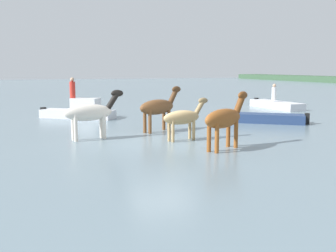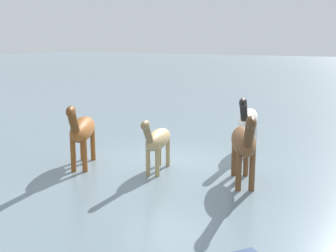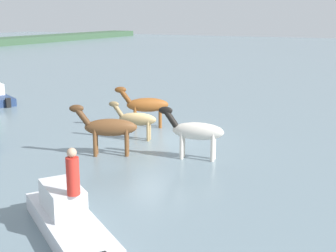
{
  "view_description": "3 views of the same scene",
  "coord_description": "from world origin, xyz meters",
  "px_view_note": "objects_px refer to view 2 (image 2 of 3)",
  "views": [
    {
      "loc": [
        14.65,
        -4.93,
        2.91
      ],
      "look_at": [
        -0.19,
        0.31,
        0.62
      ],
      "focal_mm": 42.69,
      "sensor_mm": 36.0,
      "label": 1
    },
    {
      "loc": [
        -6.46,
        10.99,
        3.75
      ],
      "look_at": [
        0.55,
        -0.95,
        0.94
      ],
      "focal_mm": 45.15,
      "sensor_mm": 36.0,
      "label": 2
    },
    {
      "loc": [
        -17.67,
        -9.26,
        5.5
      ],
      "look_at": [
        -0.25,
        -0.65,
        0.8
      ],
      "focal_mm": 49.99,
      "sensor_mm": 36.0,
      "label": 3
    }
  ],
  "objects_px": {
    "horse_rear_stallion": "(157,140)",
    "horse_dun_straggler": "(248,120)",
    "horse_dark_mare": "(244,143)",
    "horse_lead": "(82,130)"
  },
  "relations": [
    {
      "from": "horse_dun_straggler",
      "to": "horse_lead",
      "type": "bearing_deg",
      "value": -52.33
    },
    {
      "from": "horse_rear_stallion",
      "to": "horse_lead",
      "type": "relative_size",
      "value": 0.88
    },
    {
      "from": "horse_dun_straggler",
      "to": "horse_lead",
      "type": "xyz_separation_m",
      "value": [
        3.66,
        4.21,
        0.02
      ]
    },
    {
      "from": "horse_rear_stallion",
      "to": "horse_dun_straggler",
      "type": "relative_size",
      "value": 0.84
    },
    {
      "from": "horse_dun_straggler",
      "to": "horse_lead",
      "type": "distance_m",
      "value": 5.58
    },
    {
      "from": "horse_rear_stallion",
      "to": "horse_lead",
      "type": "height_order",
      "value": "horse_lead"
    },
    {
      "from": "horse_dark_mare",
      "to": "horse_dun_straggler",
      "type": "height_order",
      "value": "horse_dark_mare"
    },
    {
      "from": "horse_rear_stallion",
      "to": "horse_dark_mare",
      "type": "bearing_deg",
      "value": 81.48
    },
    {
      "from": "horse_dun_straggler",
      "to": "horse_rear_stallion",
      "type": "bearing_deg",
      "value": -33.98
    },
    {
      "from": "horse_rear_stallion",
      "to": "horse_dun_straggler",
      "type": "height_order",
      "value": "horse_dun_straggler"
    }
  ]
}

